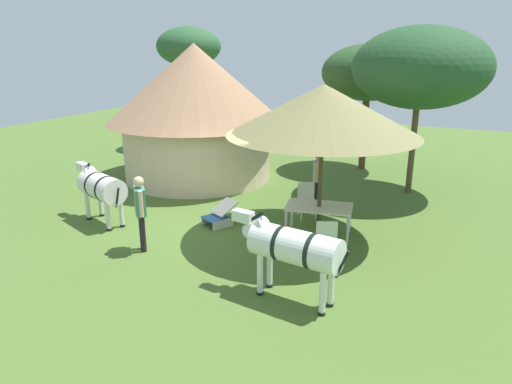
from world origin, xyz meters
The scene contains 14 objects.
ground_plane centered at (0.00, 0.00, 0.00)m, with size 36.00×36.00×0.00m, color #4C6A2C.
thatched_hut centered at (-3.01, 3.79, 2.39)m, with size 5.78×5.78×4.40m.
shade_umbrella centered at (2.24, 0.56, 2.98)m, with size 4.33×4.33×3.53m.
patio_dining_table centered at (2.24, 0.56, 0.66)m, with size 1.67×1.17×0.74m.
patio_chair_east_end centered at (1.57, 1.68, 0.52)m, with size 0.59×0.59×0.90m.
patio_chair_west_end centered at (2.76, -0.63, 0.52)m, with size 0.57×0.56×0.90m.
guest_beside_umbrella centered at (1.62, 2.40, 0.97)m, with size 0.28×0.57×1.62m.
standing_watcher centered at (-1.03, -1.83, 1.02)m, with size 0.46×0.48×1.69m.
striped_lounge_chair centered at (-0.23, 0.20, 0.25)m, with size 0.85×0.97×0.59m.
zebra_nearest_camera centered at (-2.99, -0.88, 0.95)m, with size 2.00×1.11×1.48m.
zebra_by_umbrella centered at (2.67, -2.44, 1.01)m, with size 2.30×0.85×1.55m.
acacia_tree_far_lawn centered at (3.76, 5.00, 3.71)m, with size 3.89×3.89×4.89m.
acacia_tree_behind_hut centered at (1.84, 7.28, 3.41)m, with size 3.21×3.21×4.39m.
acacia_tree_left_background centered at (-5.90, 8.10, 4.24)m, with size 2.71×2.71×5.08m.
Camera 1 is at (5.12, -9.40, 4.35)m, focal length 32.63 mm.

